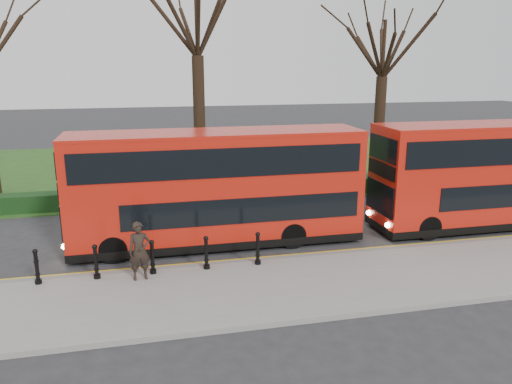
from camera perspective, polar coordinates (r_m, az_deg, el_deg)
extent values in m
plane|color=#28282B|center=(16.83, -9.04, -7.56)|extent=(120.00, 120.00, 0.00)
cube|color=gray|center=(14.06, -8.17, -11.80)|extent=(60.00, 4.00, 0.15)
cube|color=slate|center=(15.88, -8.80, -8.65)|extent=(60.00, 0.25, 0.16)
cube|color=#244717|center=(31.23, -11.00, 2.73)|extent=(60.00, 18.00, 0.06)
cube|color=black|center=(23.17, -10.28, -0.40)|extent=(60.00, 0.90, 0.80)
cube|color=yellow|center=(16.18, -8.87, -8.46)|extent=(60.00, 0.10, 0.01)
cube|color=yellow|center=(16.36, -8.92, -8.19)|extent=(60.00, 0.10, 0.01)
cylinder|color=black|center=(25.92, -6.47, 7.89)|extent=(0.60, 0.60, 6.64)
cylinder|color=black|center=(28.85, 13.86, 7.16)|extent=(0.60, 0.60, 5.57)
cylinder|color=black|center=(15.63, -23.77, -7.87)|extent=(0.15, 0.15, 1.00)
cylinder|color=black|center=(15.39, -17.82, -7.66)|extent=(0.15, 0.15, 1.00)
cylinder|color=black|center=(15.31, -11.76, -7.35)|extent=(0.15, 0.15, 1.00)
cylinder|color=black|center=(15.40, -5.70, -6.97)|extent=(0.15, 0.15, 1.00)
cylinder|color=black|center=(15.66, 0.20, -6.52)|extent=(0.15, 0.15, 1.00)
cube|color=red|center=(17.40, -4.45, 0.85)|extent=(10.07, 2.29, 3.71)
cube|color=black|center=(17.95, -4.33, -5.05)|extent=(10.09, 2.31, 0.27)
cube|color=black|center=(16.60, -1.31, -2.16)|extent=(8.05, 0.04, 0.87)
cube|color=black|center=(16.08, -3.91, 3.31)|extent=(9.52, 0.04, 0.96)
cube|color=black|center=(17.36, -21.20, 0.87)|extent=(0.06, 2.01, 0.50)
cylinder|color=black|center=(16.81, -16.00, -6.31)|extent=(0.92, 0.27, 0.92)
cylinder|color=black|center=(18.71, -15.72, -4.16)|extent=(0.92, 0.27, 0.92)
cylinder|color=black|center=(17.47, 4.22, -4.96)|extent=(0.92, 0.27, 0.92)
cylinder|color=black|center=(19.31, 2.48, -3.03)|extent=(0.92, 0.27, 0.92)
cube|color=red|center=(21.70, 26.20, 2.17)|extent=(10.14, 2.30, 3.73)
cube|color=black|center=(22.14, 25.65, -2.67)|extent=(10.16, 2.32, 0.28)
cube|color=black|center=(18.88, 14.15, 2.51)|extent=(0.06, 2.03, 0.51)
cylinder|color=black|center=(19.26, 19.12, -3.88)|extent=(0.92, 0.28, 0.92)
cylinder|color=black|center=(20.92, 16.23, -2.21)|extent=(0.92, 0.28, 0.92)
imported|color=black|center=(14.88, -13.18, -6.57)|extent=(0.68, 0.49, 1.73)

